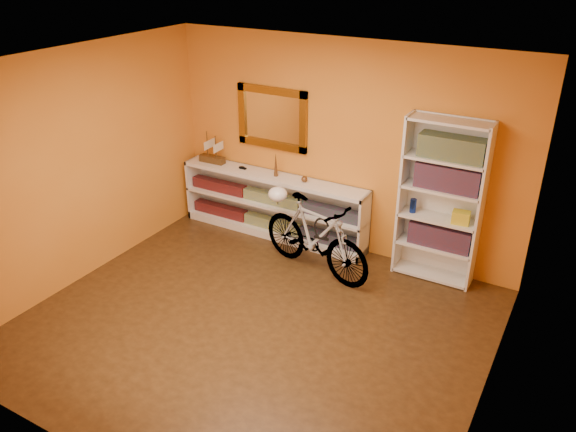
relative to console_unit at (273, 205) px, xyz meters
The scene contains 24 objects.
floor 2.05m from the console_unit, 64.67° to the right, with size 4.50×4.00×0.01m, color #321F0E.
ceiling 2.96m from the console_unit, 64.67° to the right, with size 4.50×4.00×0.01m, color silver.
back_wall 1.24m from the console_unit, 12.47° to the left, with size 4.50×0.01×2.60m, color orange.
left_wall 2.45m from the console_unit, 127.57° to the right, with size 0.01×4.00×2.60m, color orange.
right_wall 3.71m from the console_unit, 30.24° to the right, with size 0.01×4.00×2.60m, color orange.
gilt_mirror 1.14m from the console_unit, 121.26° to the left, with size 0.98×0.06×0.78m, color brown.
wall_socket 1.78m from the console_unit, ahead, with size 0.09×0.01×0.09m, color silver.
console_unit is the anchor object (origin of this frame).
cd_row_lower 0.26m from the console_unit, 90.00° to the right, with size 2.50×0.13×0.14m, color black.
cd_row_upper 0.11m from the console_unit, 90.00° to the right, with size 2.50×0.13×0.14m, color navy.
model_ship 1.15m from the console_unit, behind, with size 0.36×0.13×0.43m, color #3B2710, non-canonical shape.
toy_car 0.63m from the console_unit, behind, with size 0.00×0.00×0.00m, color black.
bronze_ornament 0.58m from the console_unit, ahead, with size 0.05×0.05×0.31m, color brown.
decorative_orb 0.65m from the console_unit, ahead, with size 0.08×0.08×0.08m, color brown.
bookcase 2.21m from the console_unit, ahead, with size 0.90×0.30×1.90m, color silver, non-canonical shape.
book_row_a 2.20m from the console_unit, ahead, with size 0.70×0.22×0.26m, color maroon.
book_row_b 2.35m from the console_unit, ahead, with size 0.70×0.22×0.28m, color maroon.
book_row_c 2.49m from the console_unit, ahead, with size 0.70×0.22×0.25m, color navy.
travel_mug 1.90m from the console_unit, ahead, with size 0.07×0.07×0.16m, color navy.
red_tin 2.25m from the console_unit, ahead, with size 0.13×0.13×0.17m, color maroon.
yellow_bag 2.44m from the console_unit, ahead, with size 0.19×0.12×0.15m, color gold.
bicycle 1.07m from the console_unit, 31.95° to the right, with size 1.58×0.41×0.93m, color silver.
helmet 0.66m from the console_unit, 52.59° to the right, with size 0.23×0.22×0.18m, color white.
u_lock 1.17m from the console_unit, 30.53° to the right, with size 0.20×0.20×0.02m, color black.
Camera 1 is at (2.64, -3.95, 3.55)m, focal length 35.40 mm.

